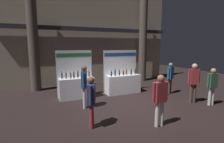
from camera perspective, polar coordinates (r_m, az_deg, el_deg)
ground_plane at (r=7.40m, az=4.97°, el=-11.30°), size 24.00×24.00×0.00m
hall_colonnade at (r=11.46m, az=-6.63°, el=11.98°), size 11.19×1.11×6.50m
exhibitor_booth_0 at (r=8.42m, az=-11.93°, el=-4.75°), size 1.73×0.66×2.30m
exhibitor_booth_1 at (r=9.12m, az=3.62°, el=-3.60°), size 1.94×0.66×2.29m
trash_bin at (r=9.04m, az=16.28°, el=-5.86°), size 0.34×0.34×0.62m
visitor_0 at (r=9.44m, az=19.06°, el=-1.27°), size 0.51×0.37×1.65m
visitor_1 at (r=5.25m, az=-6.98°, el=-8.78°), size 0.36×0.51×1.61m
visitor_2 at (r=5.49m, az=15.91°, el=-8.03°), size 0.58×0.22×1.65m
visitor_3 at (r=8.32m, az=30.70°, el=-3.57°), size 0.54×0.24×1.60m
visitor_4 at (r=8.26m, az=25.84°, el=-2.49°), size 0.49×0.35×1.76m
visitor_5 at (r=6.91m, az=-9.33°, el=-3.88°), size 0.32×0.50×1.75m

